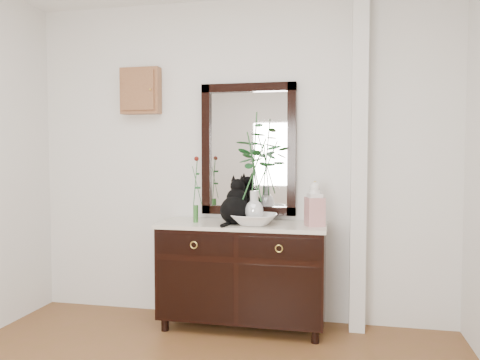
% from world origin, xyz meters
% --- Properties ---
extents(wall_back, '(3.60, 0.04, 2.70)m').
position_xyz_m(wall_back, '(0.00, 1.98, 1.35)').
color(wall_back, silver).
rests_on(wall_back, ground).
extents(pilaster, '(0.12, 0.20, 2.70)m').
position_xyz_m(pilaster, '(1.00, 1.90, 1.35)').
color(pilaster, silver).
rests_on(pilaster, ground).
extents(sideboard, '(1.33, 0.52, 0.82)m').
position_xyz_m(sideboard, '(0.10, 1.73, 0.47)').
color(sideboard, black).
rests_on(sideboard, ground).
extents(wall_mirror, '(0.80, 0.06, 1.10)m').
position_xyz_m(wall_mirror, '(0.10, 1.97, 1.44)').
color(wall_mirror, black).
rests_on(wall_mirror, wall_back).
extents(key_cabinet, '(0.35, 0.10, 0.40)m').
position_xyz_m(key_cabinet, '(-0.85, 1.94, 1.95)').
color(key_cabinet, brown).
rests_on(key_cabinet, wall_back).
extents(cat, '(0.29, 0.34, 0.36)m').
position_xyz_m(cat, '(0.04, 1.69, 1.03)').
color(cat, black).
rests_on(cat, sideboard).
extents(lotus_bowl, '(0.37, 0.37, 0.09)m').
position_xyz_m(lotus_bowl, '(0.21, 1.66, 0.89)').
color(lotus_bowl, silver).
rests_on(lotus_bowl, sideboard).
extents(vase_branches, '(0.53, 0.53, 0.86)m').
position_xyz_m(vase_branches, '(0.21, 1.66, 1.30)').
color(vase_branches, silver).
rests_on(vase_branches, lotus_bowl).
extents(bud_vase_rose, '(0.07, 0.07, 0.54)m').
position_xyz_m(bud_vase_rose, '(-0.28, 1.69, 1.12)').
color(bud_vase_rose, '#2F672A').
rests_on(bud_vase_rose, sideboard).
extents(ginger_jar, '(0.17, 0.17, 0.35)m').
position_xyz_m(ginger_jar, '(0.67, 1.70, 1.02)').
color(ginger_jar, white).
rests_on(ginger_jar, sideboard).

